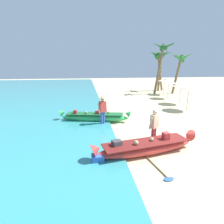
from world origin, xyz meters
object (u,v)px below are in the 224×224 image
at_px(palm_tree_leaning_seaward, 163,52).
at_px(palm_tree_tall_inland, 180,60).
at_px(paddle, 159,169).
at_px(person_tourist_customer, 154,125).
at_px(boat_red_foreground, 146,147).
at_px(boat_green_midground, 95,117).
at_px(palm_tree_mid_cluster, 159,59).
at_px(cooler_box, 98,159).
at_px(palm_tree_far_behind, 162,59).
at_px(person_vendor_hatted, 103,108).

bearing_deg(palm_tree_leaning_seaward, palm_tree_tall_inland, -0.91).
xyz_separation_m(palm_tree_leaning_seaward, paddle, (-6.60, -15.30, -4.83)).
relative_size(person_tourist_customer, palm_tree_leaning_seaward, 0.27).
relative_size(boat_red_foreground, palm_tree_tall_inland, 0.92).
relative_size(boat_green_midground, palm_tree_tall_inland, 0.91).
bearing_deg(palm_tree_mid_cluster, boat_green_midground, -126.04).
bearing_deg(palm_tree_tall_inland, boat_red_foreground, -122.30).
height_order(person_tourist_customer, cooler_box, person_tourist_customer).
bearing_deg(palm_tree_mid_cluster, palm_tree_far_behind, -64.62).
bearing_deg(paddle, cooler_box, 159.88).
relative_size(palm_tree_far_behind, paddle, 2.92).
bearing_deg(paddle, palm_tree_far_behind, 66.76).
distance_m(palm_tree_tall_inland, paddle, 18.07).
distance_m(boat_green_midground, paddle, 5.86).
bearing_deg(paddle, person_vendor_hatted, 106.60).
bearing_deg(palm_tree_far_behind, cooler_box, -119.51).
height_order(boat_green_midground, palm_tree_tall_inland, palm_tree_tall_inland).
distance_m(palm_tree_leaning_seaward, paddle, 17.34).
distance_m(boat_red_foreground, paddle, 1.20).
xyz_separation_m(person_vendor_hatted, person_tourist_customer, (1.96, -2.93, -0.10)).
xyz_separation_m(person_tourist_customer, paddle, (-0.53, -1.88, -0.88)).
bearing_deg(palm_tree_mid_cluster, cooler_box, -118.17).
bearing_deg(boat_green_midground, cooler_box, -91.70).
xyz_separation_m(boat_red_foreground, person_tourist_customer, (0.58, 0.71, 0.63)).
height_order(palm_tree_mid_cluster, cooler_box, palm_tree_mid_cluster).
bearing_deg(boat_green_midground, person_vendor_hatted, -59.90).
distance_m(boat_red_foreground, palm_tree_mid_cluster, 19.02).
xyz_separation_m(palm_tree_mid_cluster, paddle, (-7.37, -18.24, -4.17)).
height_order(person_tourist_customer, paddle, person_tourist_customer).
height_order(palm_tree_tall_inland, paddle, palm_tree_tall_inland).
distance_m(person_tourist_customer, paddle, 2.14).
height_order(palm_tree_tall_inland, palm_tree_mid_cluster, palm_tree_mid_cluster).
distance_m(palm_tree_leaning_seaward, palm_tree_mid_cluster, 3.12).
xyz_separation_m(boat_red_foreground, palm_tree_leaning_seaward, (6.65, 14.13, 4.58)).
bearing_deg(boat_green_midground, palm_tree_leaning_seaward, 49.03).
relative_size(palm_tree_leaning_seaward, cooler_box, 14.17).
relative_size(boat_green_midground, palm_tree_far_behind, 0.84).
bearing_deg(palm_tree_far_behind, person_vendor_hatted, -125.02).
bearing_deg(boat_red_foreground, palm_tree_far_behind, 65.16).
bearing_deg(boat_red_foreground, person_vendor_hatted, 110.77).
bearing_deg(person_vendor_hatted, boat_red_foreground, -69.23).
height_order(person_tourist_customer, palm_tree_mid_cluster, palm_tree_mid_cluster).
height_order(person_vendor_hatted, palm_tree_leaning_seaward, palm_tree_leaning_seaward).
relative_size(palm_tree_leaning_seaward, palm_tree_far_behind, 1.14).
distance_m(palm_tree_leaning_seaward, palm_tree_far_behind, 2.72).
bearing_deg(palm_tree_mid_cluster, palm_tree_leaning_seaward, -104.70).
distance_m(palm_tree_mid_cluster, palm_tree_far_behind, 0.57).
height_order(person_vendor_hatted, person_tourist_customer, person_vendor_hatted).
bearing_deg(boat_red_foreground, person_tourist_customer, 51.01).
distance_m(boat_red_foreground, boat_green_midground, 4.74).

